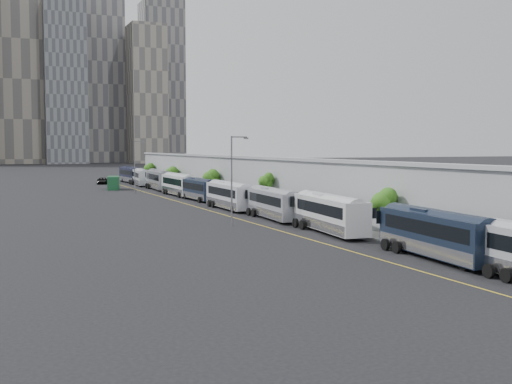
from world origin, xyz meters
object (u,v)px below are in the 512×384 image
bus_7 (159,181)px  street_lamp_far (136,163)px  bus_2 (330,217)px  street_lamp_near (233,175)px  bus_6 (179,186)px  bus_1 (436,238)px  suv (103,181)px  bus_4 (230,198)px  bus_5 (198,191)px  bus_8 (141,178)px  shipping_container (113,183)px  bus_3 (274,206)px  bus_9 (131,176)px

bus_7 → street_lamp_far: (-6.27, -7.19, 3.86)m
bus_2 → street_lamp_near: size_ratio=1.37×
bus_6 → bus_7: size_ratio=0.96×
bus_1 → suv: bus_1 is taller
bus_2 → suv: (-6.95, 93.09, -0.89)m
bus_1 → bus_4: (-1.07, 42.67, -0.01)m
bus_2 → bus_5: bearing=96.3°
bus_2 → street_lamp_far: (-6.09, 61.82, 3.92)m
bus_4 → bus_5: bus_4 is taller
bus_7 → bus_8: bus_7 is taller
street_lamp_far → suv: 31.65m
bus_2 → bus_7: size_ratio=0.97×
street_lamp_far → suv: size_ratio=1.81×
bus_5 → street_lamp_far: (-5.80, 19.60, 4.04)m
bus_1 → bus_8: 100.51m
bus_1 → bus_2: 16.21m
bus_1 → shipping_container: bus_1 is taller
bus_3 → bus_8: size_ratio=1.00×
bus_1 → street_lamp_far: (-6.35, 78.03, 3.95)m
bus_3 → street_lamp_near: bearing=-144.4°
bus_5 → bus_7: (0.47, 26.80, 0.18)m
bus_3 → bus_7: (0.31, 55.74, 0.13)m
street_lamp_far → shipping_container: size_ratio=1.58×
bus_7 → suv: bus_7 is taller
bus_5 → bus_7: bearing=87.0°
bus_2 → shipping_container: 74.10m
bus_6 → street_lamp_near: bearing=-98.6°
bus_7 → street_lamp_far: street_lamp_far is taller
bus_6 → street_lamp_near: size_ratio=1.35×
bus_8 → bus_9: bus_9 is taller
bus_3 → bus_6: (-0.28, 39.62, 0.07)m
bus_5 → bus_1: bearing=-91.5°
bus_4 → street_lamp_near: bearing=-108.2°
bus_3 → bus_9: bus_9 is taller
bus_1 → bus_6: (-0.68, 69.10, 0.04)m
bus_9 → suv: bus_9 is taller
bus_5 → street_lamp_near: bearing=-103.3°
bus_7 → street_lamp_near: size_ratio=1.41×
bus_7 → bus_8: 15.29m
bus_6 → bus_3: bearing=-89.8°
bus_1 → bus_2: size_ratio=0.98×
street_lamp_near → shipping_container: street_lamp_near is taller
bus_1 → shipping_container: bearing=100.2°
bus_6 → bus_8: size_ratio=1.04×
bus_6 → bus_7: 16.13m
bus_4 → shipping_container: 47.76m
bus_3 → street_lamp_near: size_ratio=1.31×
bus_3 → bus_2: bearing=-85.0°
bus_6 → street_lamp_far: (-5.68, 8.92, 3.91)m
bus_9 → bus_1: bearing=-91.8°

